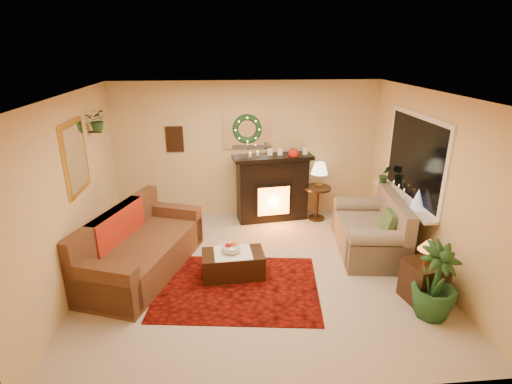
{
  "coord_description": "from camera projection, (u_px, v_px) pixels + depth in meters",
  "views": [
    {
      "loc": [
        -0.49,
        -5.16,
        3.19
      ],
      "look_at": [
        0.0,
        0.35,
        1.15
      ],
      "focal_mm": 28.0,
      "sensor_mm": 36.0,
      "label": 1
    }
  ],
  "objects": [
    {
      "name": "floor",
      "position": [
        258.0,
        272.0,
        5.97
      ],
      "size": [
        5.0,
        5.0,
        0.0
      ],
      "primitive_type": "plane",
      "color": "beige",
      "rests_on": "ground"
    },
    {
      "name": "ceiling",
      "position": [
        258.0,
        95.0,
        5.07
      ],
      "size": [
        5.0,
        5.0,
        0.0
      ],
      "primitive_type": "plane",
      "color": "white",
      "rests_on": "ground"
    },
    {
      "name": "wall_back",
      "position": [
        247.0,
        150.0,
        7.62
      ],
      "size": [
        5.0,
        5.0,
        0.0
      ],
      "primitive_type": "plane",
      "color": "#EFD88C",
      "rests_on": "ground"
    },
    {
      "name": "wall_front",
      "position": [
        283.0,
        280.0,
        3.42
      ],
      "size": [
        5.0,
        5.0,
        0.0
      ],
      "primitive_type": "plane",
      "color": "#EFD88C",
      "rests_on": "ground"
    },
    {
      "name": "wall_left",
      "position": [
        72.0,
        196.0,
        5.31
      ],
      "size": [
        4.5,
        4.5,
        0.0
      ],
      "primitive_type": "plane",
      "color": "#EFD88C",
      "rests_on": "ground"
    },
    {
      "name": "wall_right",
      "position": [
        431.0,
        185.0,
        5.73
      ],
      "size": [
        4.5,
        4.5,
        0.0
      ],
      "primitive_type": "plane",
      "color": "#EFD88C",
      "rests_on": "ground"
    },
    {
      "name": "area_rug",
      "position": [
        238.0,
        287.0,
        5.59
      ],
      "size": [
        2.42,
        1.93,
        0.01
      ],
      "primitive_type": "cube",
      "rotation": [
        0.0,
        0.0,
        -0.12
      ],
      "color": "#4B0D0E",
      "rests_on": "floor"
    },
    {
      "name": "sofa",
      "position": [
        142.0,
        245.0,
        5.85
      ],
      "size": [
        1.67,
        2.41,
        0.95
      ],
      "primitive_type": "cube",
      "rotation": [
        0.0,
        0.0,
        -0.35
      ],
      "color": "brown",
      "rests_on": "floor"
    },
    {
      "name": "red_throw",
      "position": [
        142.0,
        240.0,
        5.97
      ],
      "size": [
        0.73,
        1.19,
        0.02
      ],
      "primitive_type": "cube",
      "color": "#AD2A1E",
      "rests_on": "sofa"
    },
    {
      "name": "fireplace",
      "position": [
        272.0,
        192.0,
        7.63
      ],
      "size": [
        1.36,
        0.58,
        1.2
      ],
      "primitive_type": "cube",
      "rotation": [
        0.0,
        0.0,
        0.13
      ],
      "color": "black",
      "rests_on": "floor"
    },
    {
      "name": "poinsettia",
      "position": [
        294.0,
        154.0,
        7.36
      ],
      "size": [
        0.21,
        0.21,
        0.21
      ],
      "primitive_type": "sphere",
      "color": "#B7190F",
      "rests_on": "fireplace"
    },
    {
      "name": "mantel_candle_a",
      "position": [
        250.0,
        157.0,
        7.3
      ],
      "size": [
        0.06,
        0.06,
        0.18
      ],
      "primitive_type": "cylinder",
      "color": "white",
      "rests_on": "fireplace"
    },
    {
      "name": "mantel_candle_b",
      "position": [
        258.0,
        156.0,
        7.38
      ],
      "size": [
        0.06,
        0.06,
        0.17
      ],
      "primitive_type": "cylinder",
      "color": "silver",
      "rests_on": "fireplace"
    },
    {
      "name": "mantel_mirror",
      "position": [
        247.0,
        130.0,
        7.46
      ],
      "size": [
        0.92,
        0.02,
        0.72
      ],
      "primitive_type": "cube",
      "color": "white",
      "rests_on": "wall_back"
    },
    {
      "name": "wreath",
      "position": [
        247.0,
        129.0,
        7.42
      ],
      "size": [
        0.55,
        0.11,
        0.55
      ],
      "primitive_type": "torus",
      "rotation": [
        1.57,
        0.0,
        0.0
      ],
      "color": "#194719",
      "rests_on": "wall_back"
    },
    {
      "name": "wall_art",
      "position": [
        175.0,
        139.0,
        7.4
      ],
      "size": [
        0.32,
        0.03,
        0.48
      ],
      "primitive_type": "cube",
      "color": "#381E11",
      "rests_on": "wall_back"
    },
    {
      "name": "gold_mirror",
      "position": [
        75.0,
        158.0,
        5.44
      ],
      "size": [
        0.03,
        0.84,
        1.0
      ],
      "primitive_type": "cube",
      "color": "gold",
      "rests_on": "wall_left"
    },
    {
      "name": "hanging_plant",
      "position": [
        99.0,
        130.0,
        6.07
      ],
      "size": [
        0.33,
        0.28,
        0.36
      ],
      "primitive_type": "imported",
      "color": "#194719",
      "rests_on": "wall_left"
    },
    {
      "name": "loveseat",
      "position": [
        369.0,
        227.0,
        6.46
      ],
      "size": [
        1.11,
        1.7,
        0.93
      ],
      "primitive_type": "cube",
      "rotation": [
        0.0,
        0.0,
        -0.12
      ],
      "color": "gray",
      "rests_on": "floor"
    },
    {
      "name": "window_frame",
      "position": [
        415.0,
        158.0,
        6.15
      ],
      "size": [
        0.03,
        1.86,
        1.36
      ],
      "primitive_type": "cube",
      "color": "white",
      "rests_on": "wall_right"
    },
    {
      "name": "window_glass",
      "position": [
        414.0,
        158.0,
        6.15
      ],
      "size": [
        0.02,
        1.7,
        1.22
      ],
      "primitive_type": "cube",
      "color": "black",
      "rests_on": "wall_right"
    },
    {
      "name": "window_sill",
      "position": [
        403.0,
        200.0,
        6.38
      ],
      "size": [
        0.22,
        1.86,
        0.04
      ],
      "primitive_type": "cube",
      "color": "white",
      "rests_on": "wall_right"
    },
    {
      "name": "mini_tree",
      "position": [
        418.0,
        199.0,
        5.93
      ],
      "size": [
        0.22,
        0.22,
        0.32
      ],
      "primitive_type": "cone",
      "color": "silver",
      "rests_on": "window_sill"
    },
    {
      "name": "sill_plant",
      "position": [
        385.0,
        174.0,
        6.95
      ],
      "size": [
        0.25,
        0.2,
        0.46
      ],
      "primitive_type": "imported",
      "color": "black",
      "rests_on": "window_sill"
    },
    {
      "name": "side_table_round",
      "position": [
        317.0,
        203.0,
        7.69
      ],
      "size": [
        0.56,
        0.56,
        0.66
      ],
      "primitive_type": "cylinder",
      "rotation": [
        0.0,
        0.0,
        0.12
      ],
      "color": "black",
      "rests_on": "floor"
    },
    {
      "name": "lamp_cream",
      "position": [
        319.0,
        176.0,
        7.51
      ],
      "size": [
        0.32,
        0.32,
        0.49
      ],
      "primitive_type": "cone",
      "color": "#FFF0B1",
      "rests_on": "side_table_round"
    },
    {
      "name": "end_table_square",
      "position": [
        423.0,
        282.0,
        5.23
      ],
      "size": [
        0.53,
        0.53,
        0.55
      ],
      "primitive_type": "cube",
      "rotation": [
        0.0,
        0.0,
        0.2
      ],
      "color": "#45251C",
      "rests_on": "floor"
    },
    {
      "name": "lamp_tiffany",
      "position": [
        428.0,
        250.0,
        5.07
      ],
      "size": [
        0.26,
        0.26,
        0.38
      ],
      "primitive_type": "cone",
      "color": "orange",
      "rests_on": "end_table_square"
    },
    {
      "name": "coffee_table",
      "position": [
        233.0,
        263.0,
        5.81
      ],
      "size": [
        0.92,
        0.54,
        0.37
      ],
      "primitive_type": "cube",
      "rotation": [
        0.0,
        0.0,
        0.06
      ],
      "color": "#531F14",
      "rests_on": "floor"
    },
    {
      "name": "fruit_bowl",
      "position": [
        231.0,
        248.0,
        5.74
      ],
      "size": [
        0.27,
        0.27,
        0.06
      ],
      "primitive_type": "cylinder",
      "color": "silver",
      "rests_on": "coffee_table"
    },
    {
      "name": "floor_palm",
      "position": [
        435.0,
        284.0,
        4.87
      ],
      "size": [
        2.09,
        2.09,
        2.92
      ],
      "primitive_type": "imported",
      "rotation": [
        0.0,
        0.0,
        0.34
      ],
      "color": "#173A15",
      "rests_on": "floor"
    }
  ]
}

